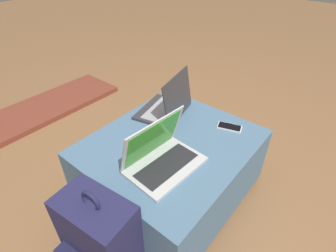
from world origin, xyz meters
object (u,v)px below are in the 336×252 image
at_px(cell_phone, 229,127).
at_px(backpack, 100,244).
at_px(laptop_near, 161,156).
at_px(laptop_far, 167,106).

bearing_deg(cell_phone, backpack, 154.15).
relative_size(laptop_near, laptop_far, 1.00).
height_order(laptop_near, backpack, laptop_near).
distance_m(laptop_near, backpack, 0.47).
xyz_separation_m(laptop_near, backpack, (-0.40, 0.01, -0.24)).
xyz_separation_m(cell_phone, backpack, (-0.89, 0.12, -0.19)).
bearing_deg(laptop_far, cell_phone, 93.50).
relative_size(laptop_far, cell_phone, 2.46).
relative_size(cell_phone, backpack, 0.27).
height_order(laptop_far, backpack, laptop_far).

